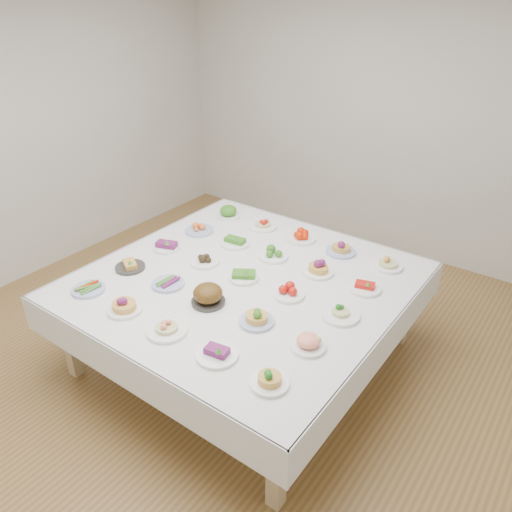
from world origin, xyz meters
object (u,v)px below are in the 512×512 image
Objects in this scene: dish_0 at (88,288)px; dish_12 at (244,273)px; dish_24 at (389,261)px; display_table at (244,286)px.

dish_0 is 1.02× the size of dish_12.
dish_12 is 0.99× the size of dish_24.
display_table is at bearing -0.85° from dish_12.
dish_12 is (-0.00, 0.00, 0.11)m from display_table.
dish_12 is at bearing -135.51° from dish_24.
dish_24 is at bearing 44.68° from dish_0.
dish_12 is at bearing 44.87° from dish_0.
dish_24 is at bearing 44.49° from dish_12.
display_table is 9.68× the size of dish_0.
dish_12 is (0.81, 0.80, 0.02)m from dish_0.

